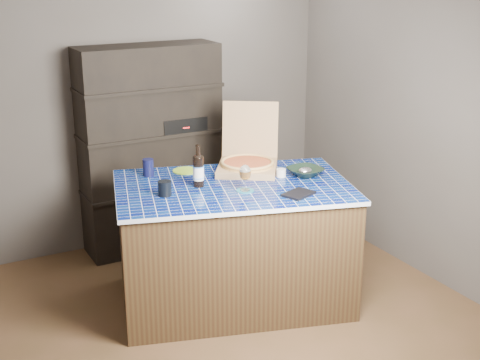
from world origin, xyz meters
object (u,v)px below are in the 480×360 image
wine_glass (245,173)px  dvd_case (298,194)px  pizza_box (248,162)px  mead_bottle (198,170)px  kitchen_island (233,243)px  bowl (305,172)px

wine_glass → dvd_case: (0.29, -0.25, -0.12)m
pizza_box → dvd_case: size_ratio=3.25×
mead_bottle → wine_glass: 0.35m
pizza_box → wine_glass: bearing=-87.3°
pizza_box → kitchen_island: bearing=-101.8°
kitchen_island → wine_glass: wine_glass is taller
wine_glass → bowl: 0.58m
kitchen_island → mead_bottle: mead_bottle is taller
wine_glass → bowl: wine_glass is taller
pizza_box → wine_glass: 0.49m
wine_glass → pizza_box: bearing=59.1°
dvd_case → bowl: bearing=119.3°
dvd_case → bowl: bowl is taller
mead_bottle → bowl: mead_bottle is taller
wine_glass → kitchen_island: bearing=94.4°
kitchen_island → mead_bottle: size_ratio=6.20×
kitchen_island → bowl: bearing=9.9°
pizza_box → wine_glass: size_ratio=3.73×
pizza_box → mead_bottle: bearing=-127.4°
kitchen_island → wine_glass: (0.01, -0.16, 0.59)m
wine_glass → bowl: size_ratio=0.73×
bowl → kitchen_island: bearing=173.4°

